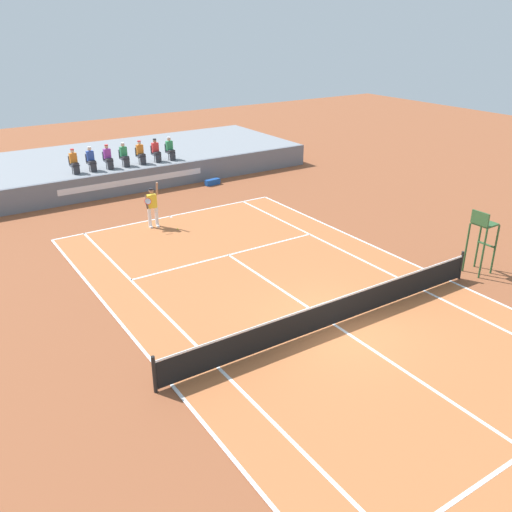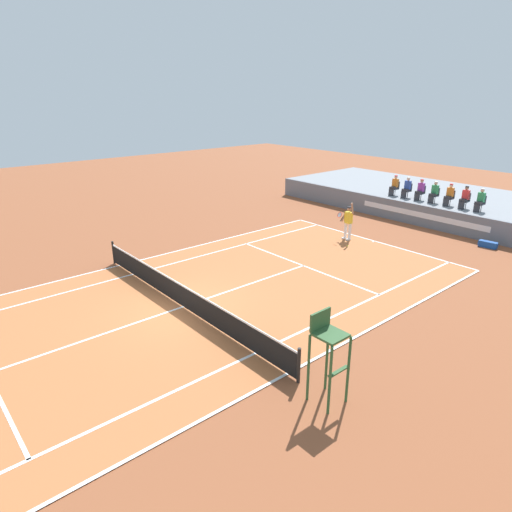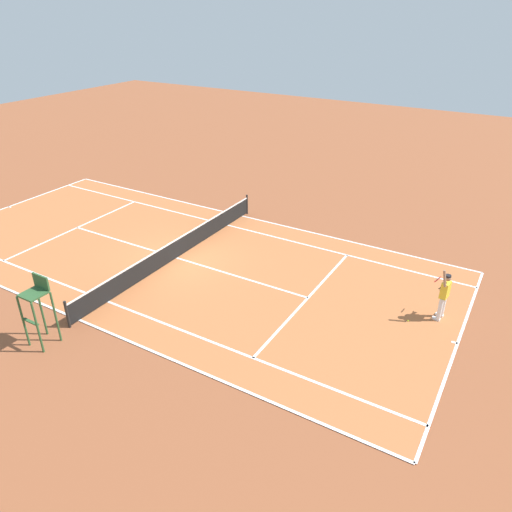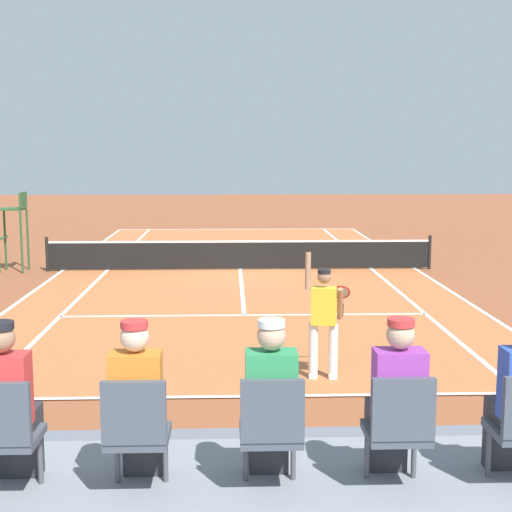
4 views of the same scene
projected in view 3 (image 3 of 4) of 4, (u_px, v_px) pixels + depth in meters
ground_plane at (177, 258)px, 21.45m from camera, size 80.00×80.00×0.00m
court at (177, 258)px, 21.45m from camera, size 11.08×23.88×0.03m
net at (176, 248)px, 21.21m from camera, size 11.98×0.10×1.07m
tennis_player at (444, 295)px, 16.93m from camera, size 0.81×0.62×2.08m
tennis_ball at (408, 321)px, 17.21m from camera, size 0.07×0.07×0.07m
umpire_chair at (38, 303)px, 15.49m from camera, size 0.77×0.77×2.44m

